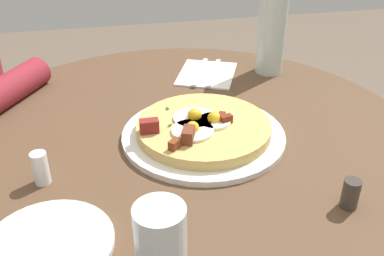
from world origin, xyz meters
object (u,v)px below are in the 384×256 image
bread_plate (49,244)px  water_bottle (272,24)px  dining_table (182,199)px  fork (200,72)px  breakfast_pizza (202,127)px  water_glass (161,244)px  pepper_shaker (351,194)px  knife (214,73)px  pizza_plate (203,135)px  salt_shaker (40,168)px

bread_plate → water_bottle: water_bottle is taller
dining_table → fork: bearing=-110.0°
dining_table → breakfast_pizza: breakfast_pizza is taller
water_glass → pepper_shaker: water_glass is taller
bread_plate → water_glass: bearing=150.6°
breakfast_pizza → water_bottle: size_ratio=1.04×
pepper_shaker → dining_table: bearing=-50.5°
fork → knife: size_ratio=1.00×
pizza_plate → dining_table: bearing=-23.1°
dining_table → knife: knife is taller
breakfast_pizza → fork: breakfast_pizza is taller
fork → water_glass: water_glass is taller
breakfast_pizza → water_glass: water_glass is taller
pizza_plate → water_glass: water_glass is taller
water_glass → knife: bearing=-110.2°
bread_plate → fork: bearing=-122.1°
dining_table → water_glass: bearing=75.3°
water_bottle → pepper_shaker: bearing=83.2°
dining_table → pepper_shaker: bearing=129.5°
salt_shaker → pepper_shaker: bearing=161.0°
water_bottle → pizza_plate: bearing=49.9°
pepper_shaker → pizza_plate: bearing=-54.5°
pizza_plate → water_bottle: water_bottle is taller
pizza_plate → breakfast_pizza: 0.02m
water_bottle → dining_table: bearing=43.4°
pizza_plate → water_bottle: (-0.25, -0.29, 0.12)m
fork → salt_shaker: 0.54m
breakfast_pizza → salt_shaker: size_ratio=4.48×
breakfast_pizza → knife: (-0.10, -0.30, -0.02)m
dining_table → pizza_plate: bearing=156.9°
pizza_plate → water_bottle: size_ratio=1.27×
bread_plate → pepper_shaker: bearing=179.2°
fork → water_bottle: (-0.18, 0.02, 0.12)m
water_glass → water_bottle: water_bottle is taller
water_glass → water_bottle: (-0.38, -0.62, 0.07)m
fork → salt_shaker: size_ratio=3.01×
dining_table → fork: fork is taller
breakfast_pizza → knife: 0.32m
dining_table → fork: (-0.11, -0.29, 0.17)m
water_glass → pizza_plate: bearing=-112.1°
water_glass → pepper_shaker: (-0.32, -0.08, -0.03)m
breakfast_pizza → pizza_plate: bearing=-150.9°
pepper_shaker → fork: bearing=-78.4°
dining_table → fork: 0.36m
bread_plate → pizza_plate: bearing=-139.3°
dining_table → breakfast_pizza: size_ratio=3.76×
breakfast_pizza → water_glass: (0.13, 0.33, 0.03)m
dining_table → water_glass: 0.43m
fork → salt_shaker: (0.37, 0.40, 0.02)m
bread_plate → salt_shaker: bearing=-83.2°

